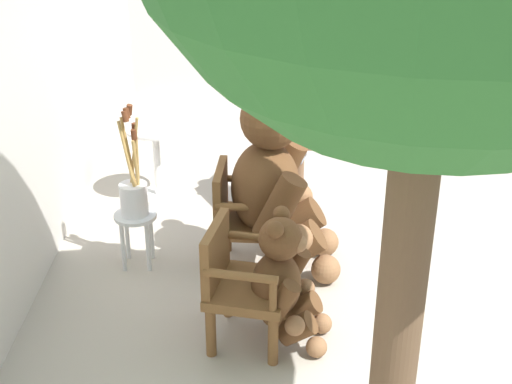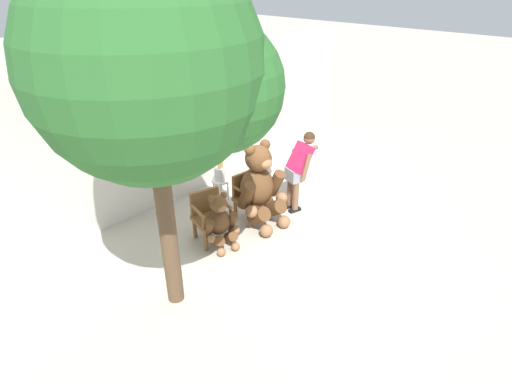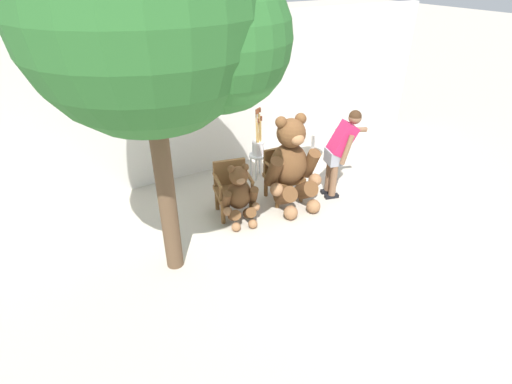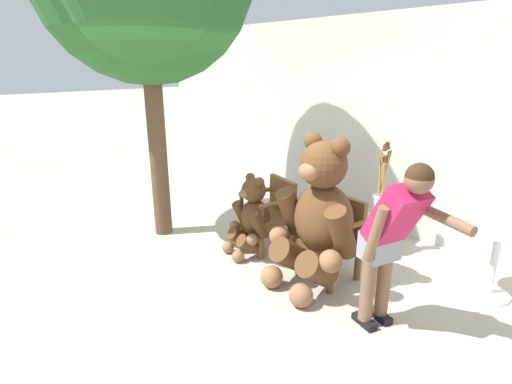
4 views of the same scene
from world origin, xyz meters
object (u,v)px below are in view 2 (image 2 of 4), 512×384
(wooden_chair_right, at_px, (250,195))
(person_visitor, at_px, (299,165))
(teddy_bear_large, at_px, (260,186))
(white_stool, at_px, (221,185))
(brush_bucket, at_px, (220,171))
(teddy_bear_small, at_px, (220,221))
(round_side_table, at_px, (265,162))
(wooden_chair_left, at_px, (210,215))
(patio_tree, at_px, (160,72))

(wooden_chair_right, xyz_separation_m, person_visitor, (0.87, -0.41, 0.45))
(teddy_bear_large, height_order, white_stool, teddy_bear_large)
(teddy_bear_large, xyz_separation_m, brush_bucket, (0.03, 1.11, -0.10))
(teddy_bear_small, xyz_separation_m, brush_bucket, (0.99, 1.14, 0.18))
(teddy_bear_large, distance_m, round_side_table, 1.73)
(wooden_chair_left, xyz_separation_m, white_stool, (0.97, 0.85, -0.11))
(brush_bucket, xyz_separation_m, patio_tree, (-2.14, -1.69, 2.46))
(brush_bucket, height_order, patio_tree, patio_tree)
(wooden_chair_right, height_order, patio_tree, patio_tree)
(teddy_bear_large, relative_size, round_side_table, 2.16)
(teddy_bear_large, height_order, teddy_bear_small, teddy_bear_large)
(white_stool, relative_size, brush_bucket, 0.51)
(teddy_bear_large, height_order, person_visitor, teddy_bear_large)
(patio_tree, bearing_deg, person_visitor, 8.10)
(wooden_chair_right, distance_m, teddy_bear_large, 0.40)
(white_stool, height_order, brush_bucket, brush_bucket)
(teddy_bear_large, distance_m, teddy_bear_small, 1.00)
(teddy_bear_large, height_order, patio_tree, patio_tree)
(teddy_bear_small, distance_m, round_side_table, 2.53)
(white_stool, distance_m, patio_tree, 3.88)
(brush_bucket, relative_size, patio_tree, 0.20)
(wooden_chair_left, xyz_separation_m, round_side_table, (2.23, 0.84, -0.01))
(brush_bucket, bearing_deg, teddy_bear_large, -91.66)
(teddy_bear_small, distance_m, white_stool, 1.52)
(teddy_bear_small, bearing_deg, person_visitor, -3.79)
(wooden_chair_left, relative_size, white_stool, 1.87)
(wooden_chair_left, bearing_deg, round_side_table, 20.54)
(person_visitor, bearing_deg, teddy_bear_small, 176.21)
(teddy_bear_small, xyz_separation_m, patio_tree, (-1.15, -0.55, 2.64))
(white_stool, distance_m, round_side_table, 1.27)
(wooden_chair_right, relative_size, patio_tree, 0.19)
(wooden_chair_left, height_order, teddy_bear_small, teddy_bear_small)
(person_visitor, distance_m, brush_bucket, 1.54)
(wooden_chair_left, height_order, patio_tree, patio_tree)
(teddy_bear_small, distance_m, brush_bucket, 1.52)
(teddy_bear_small, bearing_deg, patio_tree, -154.51)
(teddy_bear_small, xyz_separation_m, person_visitor, (1.84, -0.12, 0.43))
(person_visitor, distance_m, patio_tree, 3.75)
(person_visitor, relative_size, patio_tree, 0.34)
(wooden_chair_left, distance_m, wooden_chair_right, 0.95)
(brush_bucket, bearing_deg, white_stool, 98.67)
(teddy_bear_small, xyz_separation_m, round_side_table, (2.26, 1.13, -0.03))
(teddy_bear_small, bearing_deg, wooden_chair_left, 85.14)
(wooden_chair_right, height_order, round_side_table, wooden_chair_right)
(teddy_bear_large, bearing_deg, patio_tree, -164.75)
(wooden_chair_left, distance_m, teddy_bear_large, 1.02)
(person_visitor, xyz_separation_m, round_side_table, (0.41, 1.25, -0.46))
(white_stool, height_order, round_side_table, round_side_table)
(teddy_bear_small, relative_size, round_side_table, 1.35)
(patio_tree, bearing_deg, wooden_chair_right, 21.61)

